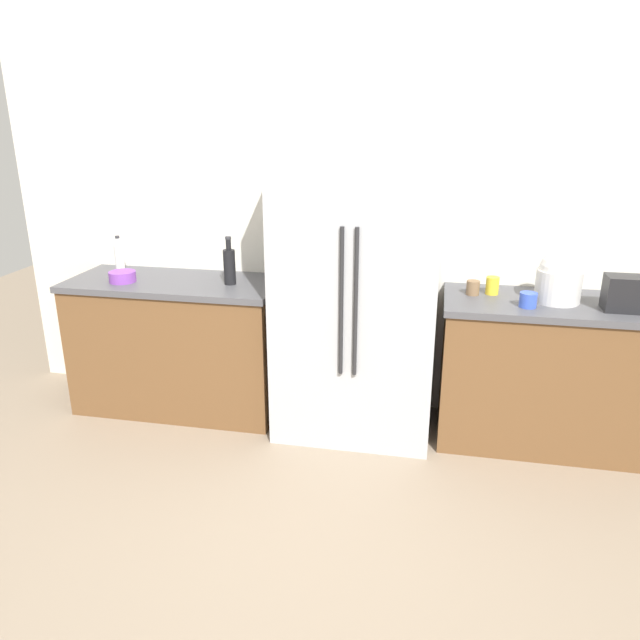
# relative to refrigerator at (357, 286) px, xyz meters

# --- Properties ---
(ground_plane) EXTENTS (9.47, 9.47, 0.00)m
(ground_plane) POSITION_rel_refrigerator_xyz_m (-0.09, -1.26, -0.94)
(ground_plane) COLOR gray
(kitchen_back_panel) EXTENTS (4.73, 0.10, 2.75)m
(kitchen_back_panel) POSITION_rel_refrigerator_xyz_m (-0.09, 0.40, 0.44)
(kitchen_back_panel) COLOR silver
(kitchen_back_panel) RESTS_ON ground_plane
(counter_left) EXTENTS (1.38, 0.62, 0.90)m
(counter_left) POSITION_rel_refrigerator_xyz_m (-1.21, 0.05, -0.49)
(counter_left) COLOR brown
(counter_left) RESTS_ON ground_plane
(counter_right) EXTENTS (1.24, 0.62, 0.90)m
(counter_right) POSITION_rel_refrigerator_xyz_m (1.14, 0.05, -0.49)
(counter_right) COLOR brown
(counter_right) RESTS_ON ground_plane
(refrigerator) EXTENTS (0.96, 0.69, 1.88)m
(refrigerator) POSITION_rel_refrigerator_xyz_m (0.00, 0.00, 0.00)
(refrigerator) COLOR #B2B5BA
(refrigerator) RESTS_ON ground_plane
(toaster) EXTENTS (0.21, 0.15, 0.19)m
(toaster) POSITION_rel_refrigerator_xyz_m (1.48, -0.05, 0.06)
(toaster) COLOR black
(toaster) RESTS_ON counter_right
(rice_cooker) EXTENTS (0.25, 0.25, 0.30)m
(rice_cooker) POSITION_rel_refrigerator_xyz_m (1.15, 0.05, 0.10)
(rice_cooker) COLOR silver
(rice_cooker) RESTS_ON counter_right
(bottle_a) EXTENTS (0.07, 0.07, 0.30)m
(bottle_a) POSITION_rel_refrigerator_xyz_m (-0.82, 0.04, 0.08)
(bottle_a) COLOR black
(bottle_a) RESTS_ON counter_left
(bottle_b) EXTENTS (0.06, 0.06, 0.25)m
(bottle_b) POSITION_rel_refrigerator_xyz_m (-1.65, 0.18, 0.06)
(bottle_b) COLOR white
(bottle_b) RESTS_ON counter_left
(cup_a) EXTENTS (0.10, 0.10, 0.08)m
(cup_a) POSITION_rel_refrigerator_xyz_m (0.97, -0.09, 0.00)
(cup_a) COLOR blue
(cup_a) RESTS_ON counter_right
(cup_b) EXTENTS (0.08, 0.08, 0.09)m
(cup_b) POSITION_rel_refrigerator_xyz_m (0.68, 0.10, 0.00)
(cup_b) COLOR brown
(cup_b) RESTS_ON counter_right
(cup_c) EXTENTS (0.08, 0.08, 0.11)m
(cup_c) POSITION_rel_refrigerator_xyz_m (0.79, 0.13, 0.01)
(cup_c) COLOR yellow
(cup_c) RESTS_ON counter_right
(bowl_a) EXTENTS (0.17, 0.17, 0.07)m
(bowl_a) POSITION_rel_refrigerator_xyz_m (-1.51, -0.05, -0.01)
(bowl_a) COLOR purple
(bowl_a) RESTS_ON counter_left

